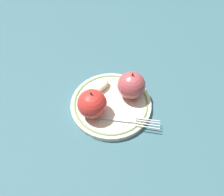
# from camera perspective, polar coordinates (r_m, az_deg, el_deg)

# --- Properties ---
(ground_plane) EXTENTS (2.00, 2.00, 0.00)m
(ground_plane) POSITION_cam_1_polar(r_m,az_deg,el_deg) (0.62, 0.18, -1.56)
(ground_plane) COLOR #365E68
(plate) EXTENTS (0.22, 0.22, 0.02)m
(plate) POSITION_cam_1_polar(r_m,az_deg,el_deg) (0.61, 0.00, -1.67)
(plate) COLOR beige
(plate) RESTS_ON ground_plane
(apple_red_whole) EXTENTS (0.08, 0.08, 0.09)m
(apple_red_whole) POSITION_cam_1_polar(r_m,az_deg,el_deg) (0.55, -5.21, -1.52)
(apple_red_whole) COLOR red
(apple_red_whole) RESTS_ON plate
(apple_second_whole) EXTENTS (0.08, 0.08, 0.09)m
(apple_second_whole) POSITION_cam_1_polar(r_m,az_deg,el_deg) (0.59, 5.07, 3.35)
(apple_second_whole) COLOR #B4484D
(apple_second_whole) RESTS_ON plate
(apple_slice_front) EXTENTS (0.07, 0.04, 0.02)m
(apple_slice_front) POSITION_cam_1_polar(r_m,az_deg,el_deg) (0.62, -3.15, 2.98)
(apple_slice_front) COLOR beige
(apple_slice_front) RESTS_ON plate
(fork) EXTENTS (0.10, 0.17, 0.00)m
(fork) POSITION_cam_1_polar(r_m,az_deg,el_deg) (0.57, 3.03, -5.70)
(fork) COLOR silver
(fork) RESTS_ON plate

